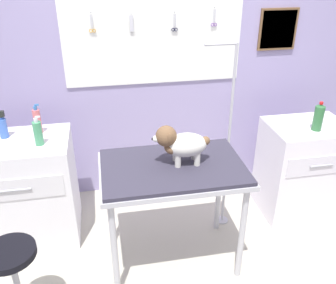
{
  "coord_description": "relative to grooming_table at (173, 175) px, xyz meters",
  "views": [
    {
      "loc": [
        -0.51,
        -1.95,
        2.19
      ],
      "look_at": [
        -0.1,
        0.22,
        1.03
      ],
      "focal_mm": 39.36,
      "sensor_mm": 36.0,
      "label": 1
    }
  ],
  "objects": [
    {
      "name": "grooming_arm",
      "position": [
        0.52,
        0.35,
        -0.02
      ],
      "size": [
        0.3,
        0.11,
        1.61
      ],
      "color": "#B7B7BC",
      "rests_on": "ground"
    },
    {
      "name": "pump_bottle_white",
      "position": [
        -0.93,
        0.42,
        0.22
      ],
      "size": [
        0.07,
        0.06,
        0.23
      ],
      "color": "#439361",
      "rests_on": "counter_left"
    },
    {
      "name": "grooming_table",
      "position": [
        0.0,
        0.0,
        0.0
      ],
      "size": [
        1.02,
        0.66,
        0.86
      ],
      "color": "#B7B7BC",
      "rests_on": "ground"
    },
    {
      "name": "soda_bottle",
      "position": [
        1.28,
        0.32,
        0.21
      ],
      "size": [
        0.08,
        0.08,
        0.25
      ],
      "color": "#2F6B39",
      "rests_on": "cabinet_right"
    },
    {
      "name": "counter_left",
      "position": [
        -1.13,
        0.5,
        -0.32
      ],
      "size": [
        0.8,
        0.58,
        0.89
      ],
      "color": "white",
      "rests_on": "ground"
    },
    {
      "name": "ground",
      "position": [
        0.07,
        -0.2,
        -0.79
      ],
      "size": [
        4.4,
        4.0,
        0.04
      ],
      "primitive_type": "cube",
      "color": "#B1AD9A"
    },
    {
      "name": "dog",
      "position": [
        0.06,
        0.02,
        0.24
      ],
      "size": [
        0.41,
        0.19,
        0.29
      ],
      "color": "silver",
      "rests_on": "grooming_table"
    },
    {
      "name": "spray_bottle_tall",
      "position": [
        -0.96,
        0.63,
        0.23
      ],
      "size": [
        0.06,
        0.06,
        0.24
      ],
      "color": "#D36567",
      "rests_on": "counter_left"
    },
    {
      "name": "rear_wall_panel",
      "position": [
        0.07,
        1.07,
        0.39
      ],
      "size": [
        4.0,
        0.09,
        2.3
      ],
      "color": "#9B90BD",
      "rests_on": "ground"
    },
    {
      "name": "conditioner_bottle",
      "position": [
        -1.22,
        0.6,
        0.22
      ],
      "size": [
        0.07,
        0.07,
        0.22
      ],
      "color": "#3C67BF",
      "rests_on": "counter_left"
    },
    {
      "name": "stool",
      "position": [
        -1.06,
        -0.4,
        -0.27
      ],
      "size": [
        0.31,
        0.31,
        0.63
      ],
      "color": "#9E9EA3",
      "rests_on": "ground"
    },
    {
      "name": "cabinet_right",
      "position": [
        1.27,
        0.41,
        -0.34
      ],
      "size": [
        0.68,
        0.54,
        0.86
      ],
      "color": "white",
      "rests_on": "ground"
    }
  ]
}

